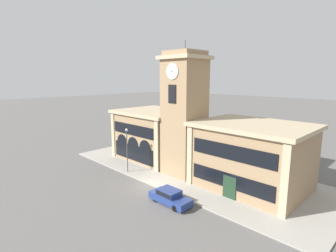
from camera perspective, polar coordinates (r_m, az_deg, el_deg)
The scene contains 7 objects.
ground_plane at distance 31.56m, azimuth -3.63°, elevation -12.90°, with size 300.00×300.00×0.00m, color #605E5B.
sidewalk_kerb at distance 36.34m, azimuth 5.03°, elevation -9.56°, with size 36.20×14.40×0.15m.
clock_tower at distance 33.31m, azimuth 3.58°, elevation 2.52°, with size 5.10×5.10×16.93m.
town_hall_left_wing at distance 41.08m, azimuth -2.73°, elevation -1.77°, with size 11.55×9.60×7.52m.
town_hall_right_wing at distance 31.42m, azimuth 17.75°, elevation -6.16°, with size 12.30×9.60×7.51m.
parked_car_near at distance 27.29m, azimuth 0.40°, elevation -15.06°, with size 4.57×1.85×1.45m.
street_lamp at distance 34.77m, azimuth -8.93°, elevation -3.83°, with size 0.36×0.36×5.86m.
Camera 1 is at (21.80, -19.06, 12.55)m, focal length 28.00 mm.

